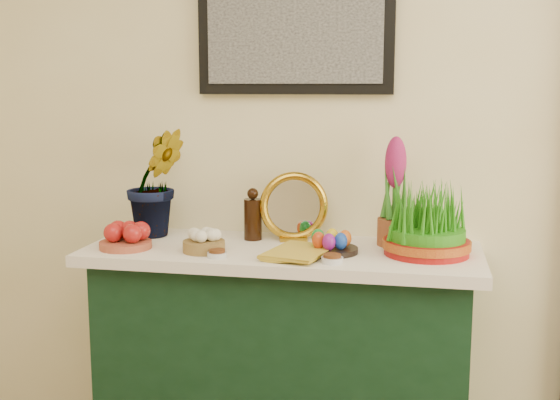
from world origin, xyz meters
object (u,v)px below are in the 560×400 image
object	(u,v)px
mirror	(294,207)
book	(273,249)
sideboard	(283,370)
wheatgrass_sabzeh	(427,224)
hyacinth_green	(156,165)

from	to	relation	value
mirror	book	xyz separation A→B (m)	(-0.03, -0.23, -0.11)
sideboard	mirror	distance (m)	0.60
mirror	wheatgrass_sabzeh	size ratio (longest dim) A/B	0.88
mirror	sideboard	bearing A→B (deg)	-97.45
wheatgrass_sabzeh	sideboard	bearing A→B (deg)	178.96
hyacinth_green	mirror	xyz separation A→B (m)	(0.53, 0.03, -0.15)
mirror	book	world-z (taller)	mirror
sideboard	hyacinth_green	bearing A→B (deg)	168.88
book	wheatgrass_sabzeh	world-z (taller)	wheatgrass_sabzeh
wheatgrass_sabzeh	book	bearing A→B (deg)	-170.03
sideboard	mirror	size ratio (longest dim) A/B	4.94
sideboard	wheatgrass_sabzeh	size ratio (longest dim) A/B	4.34
mirror	wheatgrass_sabzeh	bearing A→B (deg)	-15.73
sideboard	hyacinth_green	size ratio (longest dim) A/B	2.36
wheatgrass_sabzeh	mirror	bearing A→B (deg)	164.27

